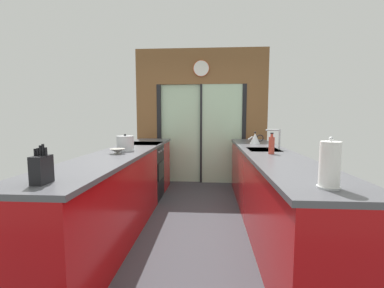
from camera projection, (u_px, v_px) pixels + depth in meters
The scene contains 12 objects.
ground_plane at pixel (197, 214), 3.65m from camera, with size 5.04×7.60×0.02m, color #38383D.
back_wall_unit at pixel (201, 108), 5.28m from camera, with size 2.64×0.12×2.70m.
left_counter_run at pixel (121, 189), 3.20m from camera, with size 0.62×3.80×0.92m.
right_counter_run at pixel (268, 188), 3.24m from camera, with size 0.62×3.80×0.92m.
sink_faucet at pixel (277, 136), 3.41m from camera, with size 0.19×0.02×0.27m.
oven_range at pixel (144, 171), 4.31m from camera, with size 0.60×0.60×0.92m.
mixing_bowl at pixel (117, 151), 3.03m from camera, with size 0.18×0.18×0.06m.
knife_block at pixel (42, 169), 1.66m from camera, with size 0.09×0.14×0.26m.
stock_pot at pixel (125, 143), 3.30m from camera, with size 0.22×0.22×0.21m.
kettle at pixel (255, 139), 4.11m from camera, with size 0.24×0.16×0.20m.
soap_bottle at pixel (272, 145), 3.01m from camera, with size 0.07×0.07×0.25m.
paper_towel_roll at pixel (330, 165), 1.55m from camera, with size 0.14×0.14×0.31m.
Camera 1 is at (0.18, -2.93, 1.34)m, focal length 24.44 mm.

